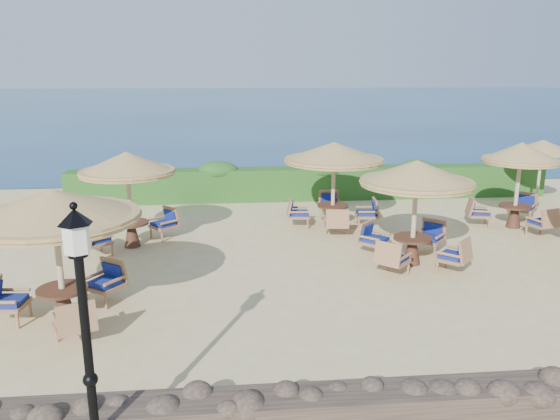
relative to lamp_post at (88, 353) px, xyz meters
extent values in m
plane|color=#D6C388|center=(4.80, 6.80, -1.55)|extent=(120.00, 120.00, 0.00)
plane|color=navy|center=(4.80, 76.80, -1.55)|extent=(160.00, 160.00, 0.00)
cube|color=#1D4A18|center=(4.80, 14.00, -0.95)|extent=(18.00, 0.90, 1.20)
cube|color=brown|center=(4.80, 0.60, -1.33)|extent=(15.00, 0.65, 0.44)
cylinder|color=black|center=(0.00, 0.00, 0.00)|extent=(0.11, 0.11, 2.40)
cylinder|color=silver|center=(0.00, 0.00, 1.43)|extent=(0.30, 0.30, 0.36)
cone|color=black|center=(0.00, 0.00, 1.67)|extent=(0.40, 0.40, 0.18)
cylinder|color=#CCB390|center=(12.60, 12.00, -0.45)|extent=(0.10, 0.10, 2.20)
cone|color=olive|center=(12.60, 12.00, 0.63)|extent=(2.30, 2.30, 0.45)
cylinder|color=#CCB390|center=(-1.55, 4.15, -0.35)|extent=(0.12, 0.12, 2.40)
cone|color=olive|center=(-1.55, 4.15, 0.83)|extent=(3.19, 3.19, 0.55)
cylinder|color=olive|center=(-1.55, 4.15, 0.55)|extent=(3.13, 3.13, 0.14)
cylinder|color=#4D2B1B|center=(-1.55, 4.15, -0.87)|extent=(0.96, 0.96, 0.06)
cone|color=#4D2B1B|center=(-1.55, 4.15, -1.22)|extent=(0.44, 0.44, 0.64)
cylinder|color=#CCB390|center=(6.26, 6.71, -0.35)|extent=(0.12, 0.12, 2.40)
cone|color=olive|center=(6.26, 6.71, 0.83)|extent=(2.79, 2.79, 0.55)
cylinder|color=olive|center=(6.26, 6.71, 0.55)|extent=(2.74, 2.74, 0.14)
cylinder|color=#4D2B1B|center=(6.26, 6.71, -0.87)|extent=(0.96, 0.96, 0.06)
cone|color=#4D2B1B|center=(6.26, 6.71, -1.22)|extent=(0.44, 0.44, 0.64)
cylinder|color=#CCB390|center=(-1.02, 8.78, -0.35)|extent=(0.12, 0.12, 2.40)
cone|color=olive|center=(-1.02, 8.78, 0.83)|extent=(2.57, 2.57, 0.55)
cylinder|color=olive|center=(-1.02, 8.78, 0.55)|extent=(2.52, 2.52, 0.14)
cylinder|color=#4D2B1B|center=(-1.02, 8.78, -0.87)|extent=(0.96, 0.96, 0.06)
cone|color=#4D2B1B|center=(-1.02, 8.78, -1.22)|extent=(0.44, 0.44, 0.64)
cylinder|color=#CCB390|center=(4.88, 10.20, -0.35)|extent=(0.12, 0.12, 2.40)
cone|color=olive|center=(4.88, 10.20, 0.83)|extent=(3.06, 3.06, 0.55)
cylinder|color=olive|center=(4.88, 10.20, 0.55)|extent=(3.00, 3.00, 0.14)
cylinder|color=#4D2B1B|center=(4.88, 10.20, -0.87)|extent=(0.96, 0.96, 0.06)
cone|color=#4D2B1B|center=(4.88, 10.20, -1.22)|extent=(0.44, 0.44, 0.64)
cylinder|color=#CCB390|center=(10.49, 9.60, -0.35)|extent=(0.12, 0.12, 2.40)
cone|color=olive|center=(10.49, 9.60, 0.83)|extent=(2.27, 2.27, 0.55)
cylinder|color=olive|center=(10.49, 9.60, 0.55)|extent=(2.23, 2.23, 0.14)
cylinder|color=#4D2B1B|center=(10.49, 9.60, -0.87)|extent=(0.96, 0.96, 0.06)
cone|color=#4D2B1B|center=(10.49, 9.60, -1.22)|extent=(0.44, 0.44, 0.64)
camera|label=1|loc=(1.71, -5.98, 3.24)|focal=35.00mm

